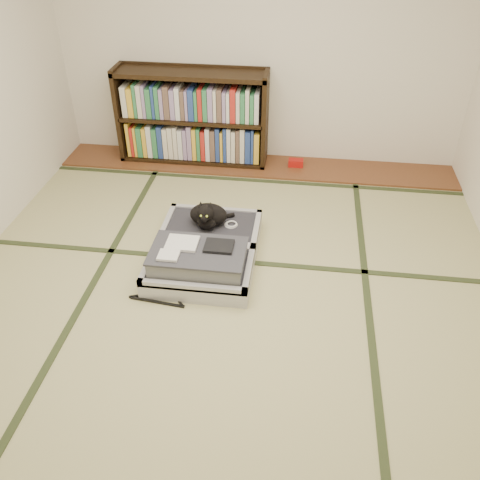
# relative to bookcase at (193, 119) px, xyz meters

# --- Properties ---
(floor) EXTENTS (4.50, 4.50, 0.00)m
(floor) POSITION_rel_bookcase_xyz_m (0.66, -2.07, -0.45)
(floor) COLOR tan
(floor) RESTS_ON ground
(wood_strip) EXTENTS (4.00, 0.50, 0.02)m
(wood_strip) POSITION_rel_bookcase_xyz_m (0.66, -0.07, -0.44)
(wood_strip) COLOR brown
(wood_strip) RESTS_ON ground
(red_item) EXTENTS (0.15, 0.09, 0.07)m
(red_item) POSITION_rel_bookcase_xyz_m (1.06, -0.04, -0.40)
(red_item) COLOR #AC120D
(red_item) RESTS_ON wood_strip
(room_shell) EXTENTS (4.50, 4.50, 4.50)m
(room_shell) POSITION_rel_bookcase_xyz_m (0.66, -2.07, 1.01)
(room_shell) COLOR white
(room_shell) RESTS_ON ground
(tatami_borders) EXTENTS (4.00, 4.50, 0.01)m
(tatami_borders) POSITION_rel_bookcase_xyz_m (0.66, -1.57, -0.45)
(tatami_borders) COLOR #2D381E
(tatami_borders) RESTS_ON ground
(bookcase) EXTENTS (1.51, 0.34, 0.97)m
(bookcase) POSITION_rel_bookcase_xyz_m (0.00, 0.00, 0.00)
(bookcase) COLOR black
(bookcase) RESTS_ON wood_strip
(suitcase) EXTENTS (0.78, 1.04, 0.31)m
(suitcase) POSITION_rel_bookcase_xyz_m (0.43, -1.71, -0.34)
(suitcase) COLOR #BCBCC1
(suitcase) RESTS_ON floor
(cat) EXTENTS (0.35, 0.35, 0.28)m
(cat) POSITION_rel_bookcase_xyz_m (0.41, -1.42, -0.20)
(cat) COLOR black
(cat) RESTS_ON suitcase
(cable_coil) EXTENTS (0.11, 0.11, 0.03)m
(cable_coil) POSITION_rel_bookcase_xyz_m (0.60, -1.39, -0.29)
(cable_coil) COLOR white
(cable_coil) RESTS_ON suitcase
(hanger) EXTENTS (0.42, 0.21, 0.01)m
(hanger) POSITION_rel_bookcase_xyz_m (0.19, -2.17, -0.44)
(hanger) COLOR black
(hanger) RESTS_ON floor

